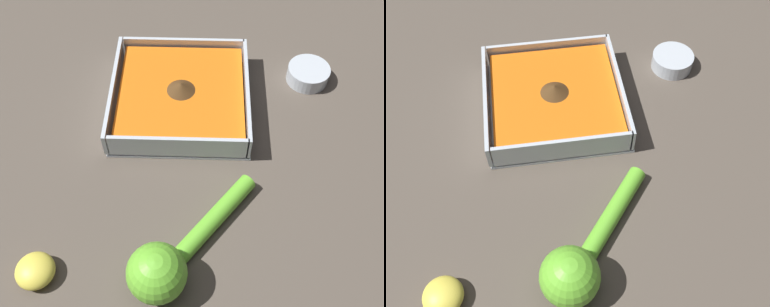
{
  "view_description": "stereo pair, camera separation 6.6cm",
  "coord_description": "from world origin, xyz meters",
  "views": [
    {
      "loc": [
        -0.49,
        -0.03,
        0.57
      ],
      "look_at": [
        -0.11,
        -0.02,
        0.02
      ],
      "focal_mm": 42.0,
      "sensor_mm": 36.0,
      "label": 1
    },
    {
      "loc": [
        -0.49,
        0.03,
        0.57
      ],
      "look_at": [
        -0.11,
        -0.02,
        0.02
      ],
      "focal_mm": 42.0,
      "sensor_mm": 36.0,
      "label": 2
    }
  ],
  "objects": [
    {
      "name": "lemon_half",
      "position": [
        -0.29,
        0.17,
        0.01
      ],
      "size": [
        0.05,
        0.05,
        0.03
      ],
      "color": "#EFDB4C",
      "rests_on": "ground_plane"
    },
    {
      "name": "lemon_squeezer",
      "position": [
        -0.28,
        0.0,
        0.03
      ],
      "size": [
        0.2,
        0.17,
        0.08
      ],
      "rotation": [
        0.0,
        0.0,
        2.46
      ],
      "color": "#6BC633",
      "rests_on": "ground_plane"
    },
    {
      "name": "spice_bowl",
      "position": [
        0.07,
        -0.22,
        0.01
      ],
      "size": [
        0.07,
        0.07,
        0.03
      ],
      "color": "silver",
      "rests_on": "ground_plane"
    },
    {
      "name": "ground_plane",
      "position": [
        0.0,
        0.0,
        0.0
      ],
      "size": [
        4.0,
        4.0,
        0.0
      ],
      "primitive_type": "plane",
      "color": "brown"
    },
    {
      "name": "square_dish",
      "position": [
        0.01,
        0.0,
        0.02
      ],
      "size": [
        0.22,
        0.22,
        0.05
      ],
      "color": "silver",
      "rests_on": "ground_plane"
    }
  ]
}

